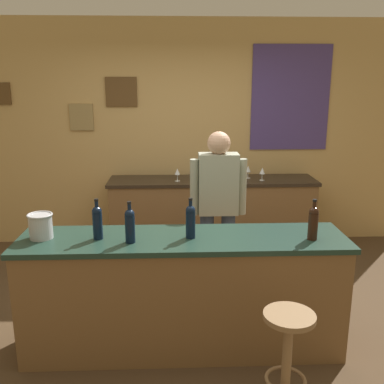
{
  "coord_description": "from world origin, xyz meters",
  "views": [
    {
      "loc": [
        -0.06,
        -3.44,
        2.05
      ],
      "look_at": [
        0.1,
        0.45,
        1.05
      ],
      "focal_mm": 40.39,
      "sensor_mm": 36.0,
      "label": 1
    }
  ],
  "objects_px": {
    "wine_glass_a": "(177,172)",
    "wine_bottle_c": "(191,220)",
    "wine_bottle_a": "(97,221)",
    "wine_bottle_b": "(130,224)",
    "wine_glass_b": "(228,169)",
    "wine_glass_d": "(262,171)",
    "ice_bucket": "(41,225)",
    "wine_glass_c": "(248,169)",
    "bartender": "(218,205)",
    "wine_bottle_d": "(313,222)",
    "bar_stool": "(288,346)"
  },
  "relations": [
    {
      "from": "wine_glass_a",
      "to": "wine_bottle_c",
      "type": "bearing_deg",
      "value": -87.61
    },
    {
      "from": "wine_bottle_a",
      "to": "wine_bottle_b",
      "type": "xyz_separation_m",
      "value": [
        0.25,
        -0.08,
        0.0
      ]
    },
    {
      "from": "wine_bottle_a",
      "to": "wine_glass_b",
      "type": "bearing_deg",
      "value": 60.3
    },
    {
      "from": "wine_glass_d",
      "to": "ice_bucket",
      "type": "bearing_deg",
      "value": -136.37
    },
    {
      "from": "wine_glass_b",
      "to": "wine_glass_c",
      "type": "bearing_deg",
      "value": -8.38
    },
    {
      "from": "bartender",
      "to": "wine_bottle_d",
      "type": "height_order",
      "value": "bartender"
    },
    {
      "from": "bar_stool",
      "to": "wine_bottle_d",
      "type": "height_order",
      "value": "wine_bottle_d"
    },
    {
      "from": "bartender",
      "to": "wine_glass_c",
      "type": "bearing_deg",
      "value": 69.11
    },
    {
      "from": "wine_bottle_c",
      "to": "wine_glass_c",
      "type": "relative_size",
      "value": 1.97
    },
    {
      "from": "wine_bottle_a",
      "to": "wine_glass_a",
      "type": "bearing_deg",
      "value": 73.08
    },
    {
      "from": "bar_stool",
      "to": "wine_glass_b",
      "type": "relative_size",
      "value": 4.39
    },
    {
      "from": "wine_bottle_c",
      "to": "wine_bottle_d",
      "type": "distance_m",
      "value": 0.9
    },
    {
      "from": "wine_glass_b",
      "to": "wine_bottle_d",
      "type": "bearing_deg",
      "value": -80.87
    },
    {
      "from": "bar_stool",
      "to": "wine_bottle_b",
      "type": "distance_m",
      "value": 1.33
    },
    {
      "from": "wine_bottle_c",
      "to": "wine_glass_d",
      "type": "height_order",
      "value": "wine_bottle_c"
    },
    {
      "from": "wine_bottle_d",
      "to": "wine_glass_d",
      "type": "relative_size",
      "value": 1.97
    },
    {
      "from": "wine_bottle_b",
      "to": "wine_bottle_d",
      "type": "distance_m",
      "value": 1.33
    },
    {
      "from": "wine_bottle_c",
      "to": "wine_glass_b",
      "type": "relative_size",
      "value": 1.97
    },
    {
      "from": "bar_stool",
      "to": "wine_bottle_b",
      "type": "height_order",
      "value": "wine_bottle_b"
    },
    {
      "from": "ice_bucket",
      "to": "wine_glass_a",
      "type": "height_order",
      "value": "ice_bucket"
    },
    {
      "from": "bar_stool",
      "to": "wine_glass_c",
      "type": "relative_size",
      "value": 4.39
    },
    {
      "from": "wine_bottle_a",
      "to": "wine_glass_c",
      "type": "height_order",
      "value": "wine_bottle_a"
    },
    {
      "from": "bartender",
      "to": "wine_bottle_d",
      "type": "xyz_separation_m",
      "value": [
        0.61,
        -0.88,
        0.12
      ]
    },
    {
      "from": "wine_bottle_d",
      "to": "wine_glass_c",
      "type": "relative_size",
      "value": 1.97
    },
    {
      "from": "wine_glass_b",
      "to": "wine_glass_d",
      "type": "height_order",
      "value": "same"
    },
    {
      "from": "bar_stool",
      "to": "wine_glass_d",
      "type": "relative_size",
      "value": 4.39
    },
    {
      "from": "wine_glass_a",
      "to": "wine_glass_c",
      "type": "bearing_deg",
      "value": 8.56
    },
    {
      "from": "bar_stool",
      "to": "wine_bottle_c",
      "type": "relative_size",
      "value": 2.22
    },
    {
      "from": "bartender",
      "to": "ice_bucket",
      "type": "distance_m",
      "value": 1.59
    },
    {
      "from": "bar_stool",
      "to": "ice_bucket",
      "type": "height_order",
      "value": "ice_bucket"
    },
    {
      "from": "wine_bottle_c",
      "to": "wine_glass_b",
      "type": "xyz_separation_m",
      "value": [
        0.54,
        2.15,
        -0.05
      ]
    },
    {
      "from": "wine_bottle_d",
      "to": "ice_bucket",
      "type": "height_order",
      "value": "wine_bottle_d"
    },
    {
      "from": "bar_stool",
      "to": "wine_glass_a",
      "type": "relative_size",
      "value": 4.39
    },
    {
      "from": "bar_stool",
      "to": "wine_glass_b",
      "type": "bearing_deg",
      "value": 90.75
    },
    {
      "from": "wine_glass_b",
      "to": "wine_glass_a",
      "type": "bearing_deg",
      "value": -165.0
    },
    {
      "from": "wine_bottle_b",
      "to": "wine_bottle_c",
      "type": "distance_m",
      "value": 0.44
    },
    {
      "from": "wine_glass_b",
      "to": "wine_glass_c",
      "type": "xyz_separation_m",
      "value": [
        0.24,
        -0.04,
        0.0
      ]
    },
    {
      "from": "bartender",
      "to": "wine_bottle_c",
      "type": "bearing_deg",
      "value": -109.46
    },
    {
      "from": "bar_stool",
      "to": "wine_glass_b",
      "type": "height_order",
      "value": "wine_glass_b"
    },
    {
      "from": "wine_bottle_a",
      "to": "wine_glass_c",
      "type": "xyz_separation_m",
      "value": [
        1.47,
        2.11,
        -0.05
      ]
    },
    {
      "from": "bar_stool",
      "to": "wine_bottle_d",
      "type": "relative_size",
      "value": 2.22
    },
    {
      "from": "wine_bottle_c",
      "to": "bar_stool",
      "type": "bearing_deg",
      "value": -50.69
    },
    {
      "from": "wine_glass_a",
      "to": "wine_glass_c",
      "type": "distance_m",
      "value": 0.87
    },
    {
      "from": "wine_bottle_c",
      "to": "ice_bucket",
      "type": "bearing_deg",
      "value": 178.12
    },
    {
      "from": "ice_bucket",
      "to": "wine_glass_b",
      "type": "bearing_deg",
      "value": 52.05
    },
    {
      "from": "wine_bottle_b",
      "to": "bartender",
      "type": "bearing_deg",
      "value": 50.7
    },
    {
      "from": "bar_stool",
      "to": "wine_glass_d",
      "type": "height_order",
      "value": "wine_glass_d"
    },
    {
      "from": "wine_glass_c",
      "to": "wine_bottle_c",
      "type": "bearing_deg",
      "value": -110.35
    },
    {
      "from": "wine_glass_a",
      "to": "wine_glass_d",
      "type": "distance_m",
      "value": 1.01
    },
    {
      "from": "wine_glass_b",
      "to": "wine_glass_d",
      "type": "xyz_separation_m",
      "value": [
        0.39,
        -0.17,
        0.0
      ]
    }
  ]
}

